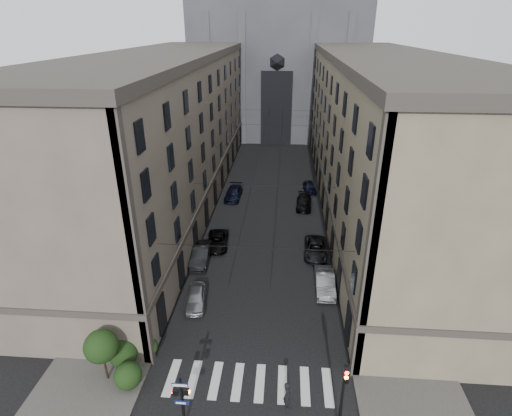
% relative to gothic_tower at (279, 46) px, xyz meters
% --- Properties ---
extents(sidewalk_left, '(7.00, 80.00, 0.15)m').
position_rel_gothic_tower_xyz_m(sidewalk_left, '(-10.50, -38.96, -17.72)').
color(sidewalk_left, '#383533').
rests_on(sidewalk_left, ground).
extents(sidewalk_right, '(7.00, 80.00, 0.15)m').
position_rel_gothic_tower_xyz_m(sidewalk_right, '(10.50, -38.96, -17.72)').
color(sidewalk_right, '#383533').
rests_on(sidewalk_right, ground).
extents(zebra_crossing, '(11.00, 3.20, 0.01)m').
position_rel_gothic_tower_xyz_m(zebra_crossing, '(0.00, -69.96, -17.79)').
color(zebra_crossing, beige).
rests_on(zebra_crossing, ground).
extents(building_left, '(13.60, 60.60, 18.85)m').
position_rel_gothic_tower_xyz_m(building_left, '(-13.44, -38.96, -8.45)').
color(building_left, '#534A40').
rests_on(building_left, ground).
extents(building_right, '(13.60, 60.60, 18.85)m').
position_rel_gothic_tower_xyz_m(building_right, '(13.44, -38.96, -8.45)').
color(building_right, brown).
rests_on(building_right, ground).
extents(gothic_tower, '(35.00, 23.00, 58.00)m').
position_rel_gothic_tower_xyz_m(gothic_tower, '(0.00, 0.00, 0.00)').
color(gothic_tower, '#2D2D33').
rests_on(gothic_tower, ground).
extents(pedestrian_signal_left, '(1.02, 0.38, 4.00)m').
position_rel_gothic_tower_xyz_m(pedestrian_signal_left, '(-3.51, -73.46, -15.48)').
color(pedestrian_signal_left, black).
rests_on(pedestrian_signal_left, ground).
extents(traffic_light_right, '(0.34, 0.50, 5.20)m').
position_rel_gothic_tower_xyz_m(traffic_light_right, '(5.60, -73.04, -14.51)').
color(traffic_light_right, black).
rests_on(traffic_light_right, ground).
extents(shrub_cluster, '(3.90, 4.40, 3.90)m').
position_rel_gothic_tower_xyz_m(shrub_cluster, '(-8.72, -69.95, -16.00)').
color(shrub_cluster, black).
rests_on(shrub_cluster, sidewalk_left).
extents(tram_wires, '(14.00, 60.00, 0.43)m').
position_rel_gothic_tower_xyz_m(tram_wires, '(0.00, -39.33, -10.55)').
color(tram_wires, black).
rests_on(tram_wires, ground).
extents(car_left_near, '(2.12, 4.19, 1.37)m').
position_rel_gothic_tower_xyz_m(car_left_near, '(-5.23, -62.09, -17.11)').
color(car_left_near, gray).
rests_on(car_left_near, ground).
extents(car_left_midnear, '(1.97, 5.00, 1.62)m').
position_rel_gothic_tower_xyz_m(car_left_midnear, '(-6.20, -55.42, -16.99)').
color(car_left_midnear, black).
rests_on(car_left_midnear, ground).
extents(car_left_midfar, '(2.58, 4.89, 1.31)m').
position_rel_gothic_tower_xyz_m(car_left_midfar, '(-5.03, -52.21, -17.14)').
color(car_left_midfar, black).
rests_on(car_left_midfar, ground).
extents(car_left_far, '(2.22, 5.13, 1.47)m').
position_rel_gothic_tower_xyz_m(car_left_far, '(-4.95, -38.98, -17.06)').
color(car_left_far, black).
rests_on(car_left_far, ground).
extents(car_right_near, '(1.68, 4.76, 1.56)m').
position_rel_gothic_tower_xyz_m(car_right_near, '(5.88, -59.17, -17.02)').
color(car_right_near, gray).
rests_on(car_right_near, ground).
extents(car_right_midnear, '(2.60, 5.15, 1.40)m').
position_rel_gothic_tower_xyz_m(car_right_midnear, '(5.45, -53.13, -17.10)').
color(car_right_midnear, black).
rests_on(car_right_midnear, ground).
extents(car_right_midfar, '(2.22, 4.88, 1.38)m').
position_rel_gothic_tower_xyz_m(car_right_midfar, '(4.62, -41.33, -17.11)').
color(car_right_midfar, black).
rests_on(car_right_midfar, ground).
extents(car_right_far, '(2.02, 4.14, 1.36)m').
position_rel_gothic_tower_xyz_m(car_right_far, '(5.60, -35.80, -17.12)').
color(car_right_far, black).
rests_on(car_right_far, ground).
extents(pedestrian, '(0.65, 0.82, 1.98)m').
position_rel_gothic_tower_xyz_m(pedestrian, '(2.55, -71.64, -16.81)').
color(pedestrian, black).
rests_on(pedestrian, ground).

